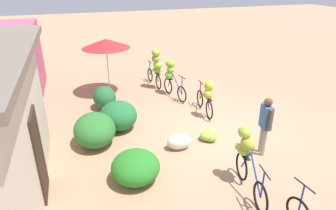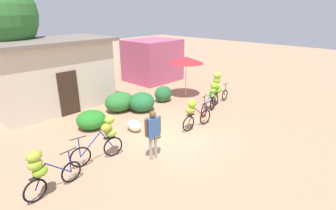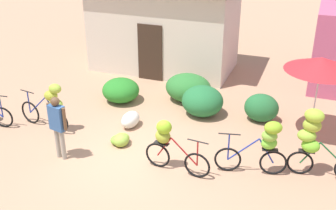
% 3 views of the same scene
% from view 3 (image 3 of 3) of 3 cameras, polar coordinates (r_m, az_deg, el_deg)
% --- Properties ---
extents(ground_plane, '(60.00, 60.00, 0.00)m').
position_cam_3_polar(ground_plane, '(10.45, -5.32, -7.28)').
color(ground_plane, tan).
extents(building_low, '(5.62, 3.18, 3.27)m').
position_cam_3_polar(building_low, '(15.72, -0.56, 10.89)').
color(building_low, beige).
rests_on(building_low, ground).
extents(hedge_bush_front_left, '(1.17, 1.15, 0.75)m').
position_cam_3_polar(hedge_bush_front_left, '(13.29, -6.46, 2.02)').
color(hedge_bush_front_left, '#277C25').
rests_on(hedge_bush_front_left, ground).
extents(hedge_bush_front_right, '(1.46, 1.17, 0.90)m').
position_cam_3_polar(hedge_bush_front_right, '(13.20, 2.78, 2.35)').
color(hedge_bush_front_right, '#2D7330').
rests_on(hedge_bush_front_right, ground).
extents(hedge_bush_mid, '(1.23, 1.16, 0.90)m').
position_cam_3_polar(hedge_bush_mid, '(12.34, 4.72, 0.55)').
color(hedge_bush_mid, '#236A36').
rests_on(hedge_bush_mid, ground).
extents(hedge_bush_by_door, '(0.98, 0.80, 0.82)m').
position_cam_3_polar(hedge_bush_by_door, '(12.27, 12.61, -0.37)').
color(hedge_bush_by_door, '#246634').
rests_on(hedge_bush_by_door, ground).
extents(market_umbrella, '(1.84, 1.84, 2.21)m').
position_cam_3_polar(market_umbrella, '(11.27, 20.18, 5.25)').
color(market_umbrella, beige).
rests_on(market_umbrella, ground).
extents(bicycle_near_pile, '(1.73, 0.44, 1.41)m').
position_cam_3_polar(bicycle_near_pile, '(11.74, -15.75, 0.18)').
color(bicycle_near_pile, black).
rests_on(bicycle_near_pile, ground).
extents(bicycle_center_loaded, '(1.63, 0.41, 1.28)m').
position_cam_3_polar(bicycle_center_loaded, '(9.64, 0.10, -5.12)').
color(bicycle_center_loaded, black).
rests_on(bicycle_center_loaded, ground).
extents(bicycle_by_shop, '(1.64, 0.53, 1.39)m').
position_cam_3_polar(bicycle_by_shop, '(9.68, 12.96, -5.11)').
color(bicycle_by_shop, black).
rests_on(bicycle_by_shop, ground).
extents(bicycle_rightmost, '(1.64, 0.44, 1.68)m').
position_cam_3_polar(bicycle_rightmost, '(9.85, 19.25, -4.15)').
color(bicycle_rightmost, black).
rests_on(bicycle_rightmost, ground).
extents(banana_pile_on_ground, '(0.63, 0.66, 0.32)m').
position_cam_3_polar(banana_pile_on_ground, '(10.97, -6.50, -4.72)').
color(banana_pile_on_ground, '#7CBB3A').
rests_on(banana_pile_on_ground, ground).
extents(produce_sack, '(0.48, 0.73, 0.44)m').
position_cam_3_polar(produce_sack, '(11.78, -5.14, -1.99)').
color(produce_sack, silver).
rests_on(produce_sack, ground).
extents(person_vendor, '(0.57, 0.28, 1.65)m').
position_cam_3_polar(person_vendor, '(10.28, -14.83, -2.21)').
color(person_vendor, gray).
rests_on(person_vendor, ground).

